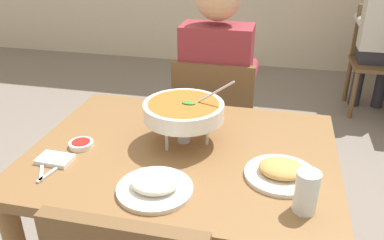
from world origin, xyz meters
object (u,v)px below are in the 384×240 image
Objects in this scene: sauce_dish at (81,144)px; drink_glass at (306,194)px; chair_diner_main at (215,125)px; chair_bg_left at (378,53)px; appetizer_plate at (281,172)px; curry_bowl at (184,111)px; dining_table_main at (183,177)px; patron_bg_left at (383,28)px; diner_main at (217,84)px; rice_plate at (155,186)px.

drink_glass is (0.81, -0.19, 0.05)m from sauce_dish.
chair_bg_left is (1.14, 1.69, 0.00)m from chair_diner_main.
chair_diner_main reaches higher than appetizer_plate.
chair_bg_left is at bearing 74.94° from drink_glass.
drink_glass is 0.14× the size of chair_bg_left.
drink_glass reaches higher than sauce_dish.
appetizer_plate is 2.67× the size of sauce_dish.
curry_bowl is 2.56× the size of drink_glass.
patron_bg_left is (1.13, 2.34, 0.11)m from dining_table_main.
dining_table_main is 12.40× the size of sauce_dish.
drink_glass is 2.69m from patron_bg_left.
sauce_dish is 0.83m from drink_glass.
drink_glass is (0.07, -0.16, 0.04)m from appetizer_plate.
appetizer_plate is (0.36, -0.81, 0.27)m from chair_diner_main.
curry_bowl is 0.37× the size of chair_bg_left.
diner_main reaches higher than curry_bowl.
chair_diner_main is 6.92× the size of drink_glass.
sauce_dish is 0.69× the size of drink_glass.
curry_bowl is (-0.01, -0.69, 0.15)m from diner_main.
rice_plate is (-0.01, -0.33, -0.11)m from curry_bowl.
curry_bowl is at bearing 100.37° from dining_table_main.
drink_glass is (0.45, 0.01, 0.04)m from rice_plate.
rice_plate and appetizer_plate have the same top height.
chair_diner_main is 0.69× the size of patron_bg_left.
patron_bg_left is (1.13, 1.59, 0.00)m from diner_main.
chair_bg_left reaches higher than sauce_dish.
dining_table_main is at bearing -115.76° from patron_bg_left.
chair_diner_main is 0.90m from sauce_dish.
patron_bg_left is at bearing -104.14° from chair_bg_left.
rice_plate is 0.18× the size of patron_bg_left.
curry_bowl is at bearing 156.69° from appetizer_plate.
rice_plate is (-0.02, -1.01, 0.04)m from diner_main.
patron_bg_left is at bearing 72.46° from appetizer_plate.
dining_table_main is at bearing 164.61° from appetizer_plate.
diner_main is 5.46× the size of appetizer_plate.
diner_main is 0.92m from appetizer_plate.
drink_glass is at bearing -13.40° from sauce_dish.
rice_plate is 2.92m from chair_bg_left.
diner_main reaches higher than drink_glass.
rice_plate is 0.45m from drink_glass.
curry_bowl is 0.40m from sauce_dish.
curry_bowl is 0.25× the size of patron_bg_left.
patron_bg_left reaches higher than rice_plate.
drink_glass is at bearing -66.84° from diner_main.
patron_bg_left reaches higher than chair_bg_left.
sauce_dish is 2.84m from patron_bg_left.
chair_bg_left is at bearing 55.87° from chair_diner_main.
chair_diner_main is at bearing 90.00° from dining_table_main.
chair_bg_left is 0.69× the size of patron_bg_left.
rice_plate is 1.85× the size of drink_glass.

